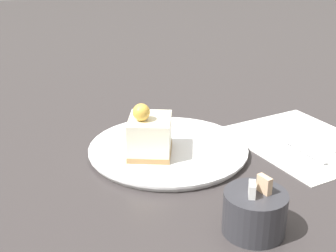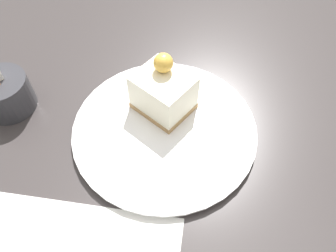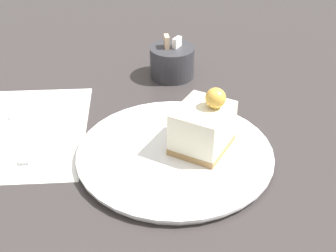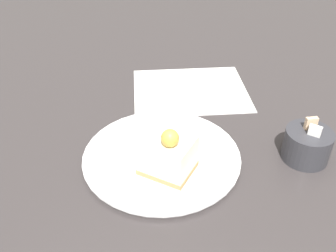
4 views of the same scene
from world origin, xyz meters
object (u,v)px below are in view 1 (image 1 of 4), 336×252
(cake_slice, at_px, (149,135))
(fork, at_px, (320,140))
(plate, at_px, (168,149))
(sugar_bowl, at_px, (255,212))
(knife, at_px, (285,140))

(cake_slice, height_order, fork, cake_slice)
(plate, xyz_separation_m, sugar_bowl, (-0.04, 0.24, 0.02))
(plate, xyz_separation_m, fork, (-0.27, 0.03, -0.00))
(fork, bearing_deg, sugar_bowl, 31.46)
(knife, distance_m, sugar_bowl, 0.29)
(knife, xyz_separation_m, sugar_bowl, (0.17, 0.23, 0.02))
(cake_slice, xyz_separation_m, knife, (-0.25, -0.00, -0.04))
(plate, distance_m, knife, 0.21)
(plate, relative_size, cake_slice, 2.76)
(fork, bearing_deg, plate, -17.78)
(plate, height_order, cake_slice, cake_slice)
(plate, height_order, sugar_bowl, sugar_bowl)
(plate, distance_m, cake_slice, 0.06)
(cake_slice, bearing_deg, fork, -163.90)
(plate, bearing_deg, knife, 176.07)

